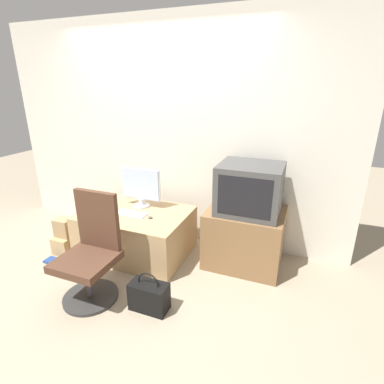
# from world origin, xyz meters

# --- Properties ---
(ground_plane) EXTENTS (12.00, 12.00, 0.00)m
(ground_plane) POSITION_xyz_m (0.00, 0.00, 0.00)
(ground_plane) COLOR tan
(wall_back) EXTENTS (4.40, 0.05, 2.60)m
(wall_back) POSITION_xyz_m (0.00, 1.32, 1.30)
(wall_back) COLOR silver
(wall_back) RESTS_ON ground_plane
(desk) EXTENTS (1.18, 0.84, 0.51)m
(desk) POSITION_xyz_m (-0.11, 0.71, 0.25)
(desk) COLOR tan
(desk) RESTS_ON ground_plane
(side_stand) EXTENTS (0.79, 0.64, 0.62)m
(side_stand) POSITION_xyz_m (1.09, 0.96, 0.31)
(side_stand) COLOR olive
(side_stand) RESTS_ON ground_plane
(main_monitor) EXTENTS (0.49, 0.19, 0.46)m
(main_monitor) POSITION_xyz_m (-0.12, 0.90, 0.75)
(main_monitor) COLOR silver
(main_monitor) RESTS_ON desk
(keyboard) EXTENTS (0.35, 0.13, 0.01)m
(keyboard) POSITION_xyz_m (-0.11, 0.65, 0.51)
(keyboard) COLOR white
(keyboard) RESTS_ON desk
(mouse) EXTENTS (0.05, 0.04, 0.02)m
(mouse) POSITION_xyz_m (0.13, 0.63, 0.52)
(mouse) COLOR #4C4C51
(mouse) RESTS_ON desk
(crt_tv) EXTENTS (0.62, 0.54, 0.50)m
(crt_tv) POSITION_xyz_m (1.12, 0.94, 0.87)
(crt_tv) COLOR #474747
(crt_tv) RESTS_ON side_stand
(office_chair) EXTENTS (0.50, 0.50, 0.98)m
(office_chair) POSITION_xyz_m (-0.08, -0.08, 0.41)
(office_chair) COLOR #333333
(office_chair) RESTS_ON ground_plane
(cardboard_box_lower) EXTENTS (0.21, 0.27, 0.20)m
(cardboard_box_lower) POSITION_xyz_m (-0.89, 0.42, 0.10)
(cardboard_box_lower) COLOR tan
(cardboard_box_lower) RESTS_ON ground_plane
(cardboard_box_upper) EXTENTS (0.20, 0.15, 0.21)m
(cardboard_box_upper) POSITION_xyz_m (-0.89, 0.42, 0.31)
(cardboard_box_upper) COLOR #A3845B
(cardboard_box_upper) RESTS_ON cardboard_box_lower
(handbag) EXTENTS (0.34, 0.17, 0.37)m
(handbag) POSITION_xyz_m (0.49, -0.07, 0.13)
(handbag) COLOR black
(handbag) RESTS_ON ground_plane
(book) EXTENTS (0.18, 0.12, 0.02)m
(book) POSITION_xyz_m (-0.87, 0.18, 0.01)
(book) COLOR navy
(book) RESTS_ON ground_plane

